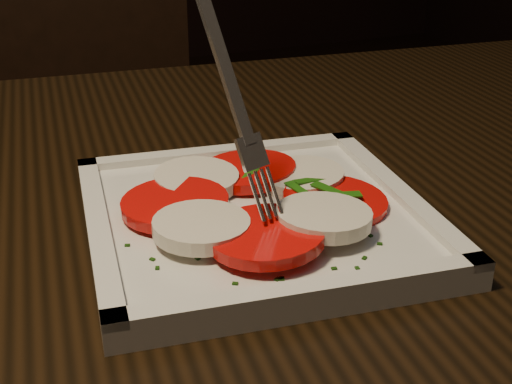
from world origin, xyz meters
TOP-DOWN VIEW (x-y plane):
  - table at (-0.00, -0.21)m, footprint 1.28×0.92m
  - chair at (0.01, 0.62)m, footprint 0.48×0.48m
  - plate at (-0.02, -0.27)m, footprint 0.27×0.27m
  - caprese_salad at (-0.02, -0.27)m, footprint 0.19×0.21m
  - fork at (-0.04, -0.27)m, footprint 0.06×0.09m

SIDE VIEW (x-z plane):
  - chair at x=0.01m, z-range 0.07..1.00m
  - table at x=0.00m, z-range 0.28..1.03m
  - plate at x=-0.02m, z-range 0.75..0.76m
  - caprese_salad at x=-0.02m, z-range 0.76..0.79m
  - fork at x=-0.04m, z-range 0.78..0.95m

